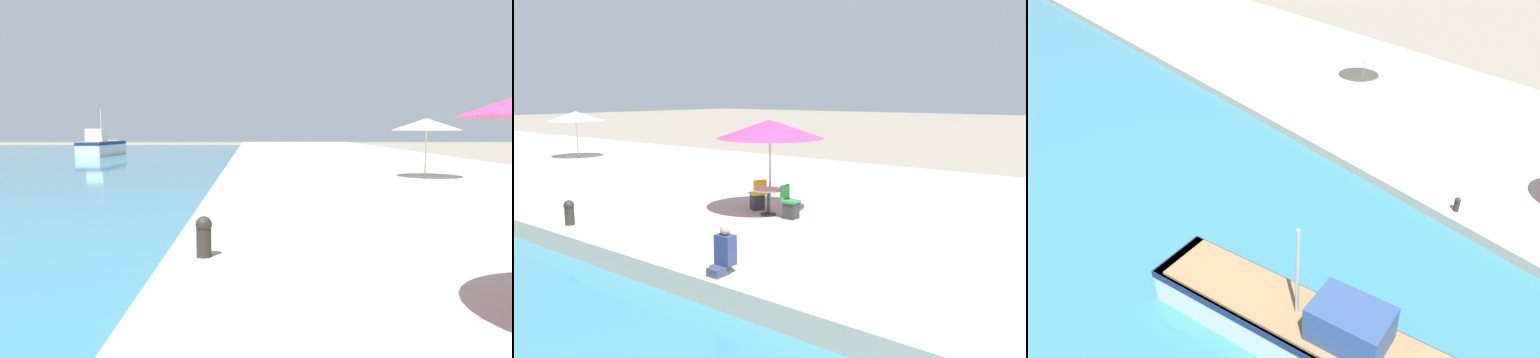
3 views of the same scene
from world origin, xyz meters
The scene contains 4 objects.
quay_promenade centered at (8.00, 37.00, 0.26)m, with size 16.00×90.00×0.53m.
fishing_boat_near centered at (-8.71, 11.41, 0.94)m, with size 5.12×10.40×4.58m.
cafe_umbrella_white centered at (8.56, 24.91, 2.74)m, with size 2.78×2.78×2.46m.
mooring_bollard centered at (0.64, 12.22, 0.88)m, with size 0.26×0.26×0.65m.
Camera 3 is at (-15.75, 3.66, 13.00)m, focal length 35.00 mm.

